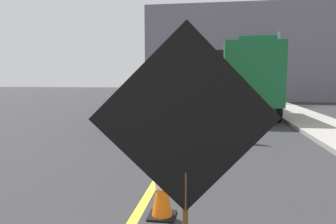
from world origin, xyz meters
TOP-DOWN VIEW (x-y plane):
  - lane_center_stripe at (0.00, 6.00)m, footprint 0.14×36.00m
  - roadwork_sign at (0.79, 2.99)m, footprint 1.61×0.34m
  - arrow_board_trailer at (0.44, 10.13)m, footprint 1.60×1.86m
  - box_truck at (2.47, 15.89)m, footprint 2.54×6.78m
  - pickup_car at (-1.61, 12.36)m, footprint 2.28×4.89m
  - highway_guide_sign at (4.46, 23.35)m, footprint 2.79×0.32m
  - far_building_block at (5.18, 29.67)m, footprint 19.90×7.77m
  - traffic_cone_near_sign at (0.35, 4.35)m, footprint 0.36×0.36m
  - traffic_cone_mid_lane at (0.15, 6.85)m, footprint 0.36×0.36m

SIDE VIEW (x-z plane):
  - lane_center_stripe at x=0.00m, z-range 0.00..0.01m
  - traffic_cone_mid_lane at x=0.15m, z-range -0.01..0.59m
  - traffic_cone_near_sign at x=0.35m, z-range -0.01..0.77m
  - arrow_board_trailer at x=0.44m, z-range -0.87..1.83m
  - pickup_car at x=-1.61m, z-range 0.01..1.39m
  - roadwork_sign at x=0.79m, z-range 0.30..2.64m
  - box_truck at x=2.47m, z-range 0.14..3.45m
  - highway_guide_sign at x=4.46m, z-range 0.92..5.92m
  - far_building_block at x=5.18m, z-range 0.00..7.70m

